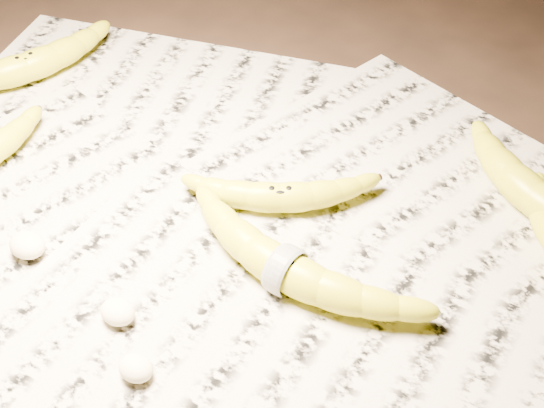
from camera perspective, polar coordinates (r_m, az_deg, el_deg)
The scene contains 10 objects.
ground at distance 0.77m, azimuth -3.86°, elevation -3.93°, with size 3.00×3.00×0.00m, color black.
newspaper_patch at distance 0.78m, azimuth -5.12°, elevation -2.39°, with size 0.90×0.70×0.01m, color #BCB5A1.
banana_left_a at distance 1.03m, azimuth -18.05°, elevation 9.94°, with size 0.22×0.06×0.04m, color yellow, non-canonical shape.
banana_center at distance 0.79m, azimuth 0.63°, elevation 0.69°, with size 0.18×0.05×0.03m, color yellow, non-canonical shape.
banana_taped at distance 0.72m, azimuth 0.98°, elevation -4.80°, with size 0.24×0.07×0.04m, color yellow, non-canonical shape.
banana_upper_a at distance 0.84m, azimuth 19.20°, elevation 0.68°, with size 0.21×0.07×0.04m, color yellow, non-canonical shape.
measuring_tape at distance 0.72m, azimuth 0.98°, elevation -4.80°, with size 0.05×0.05×0.00m, color white.
flesh_chunk_a at distance 0.79m, azimuth -18.00°, elevation -2.76°, with size 0.04×0.03×0.02m, color #EEE8B8.
flesh_chunk_b at distance 0.72m, azimuth -11.58°, elevation -7.77°, with size 0.03×0.03×0.02m, color #EEE8B8.
flesh_chunk_c at distance 0.68m, azimuth -10.26°, elevation -11.89°, with size 0.03×0.03×0.02m, color #EEE8B8.
Camera 1 is at (0.33, -0.40, 0.57)m, focal length 50.00 mm.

